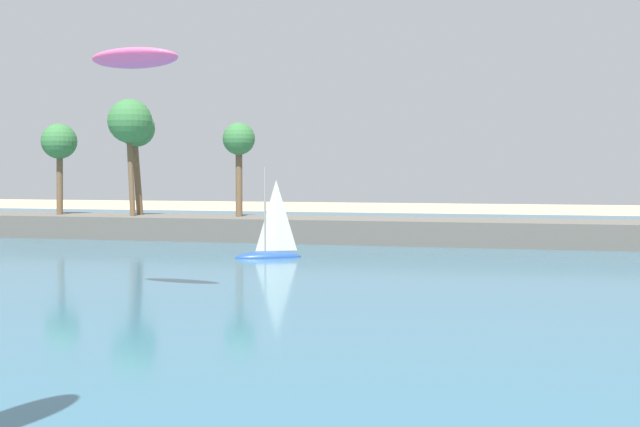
# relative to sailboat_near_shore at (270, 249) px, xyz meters

# --- Properties ---
(sea) EXTENTS (220.00, 89.75, 0.06)m
(sea) POSITION_rel_sailboat_near_shore_xyz_m (9.82, 6.99, -0.56)
(sea) COLOR #386B84
(sea) RESTS_ON ground
(palm_headland) EXTENTS (114.42, 6.47, 13.29)m
(palm_headland) POSITION_rel_sailboat_near_shore_xyz_m (5.52, 11.84, 2.40)
(palm_headland) COLOR #605B54
(palm_headland) RESTS_ON ground
(sailboat_near_shore) EXTENTS (4.18, 2.89, 5.89)m
(sailboat_near_shore) POSITION_rel_sailboat_near_shore_xyz_m (0.00, 0.00, 0.00)
(sailboat_near_shore) COLOR #234793
(sailboat_near_shore) RESTS_ON sea
(kite_aloft_low_near_shore) EXTENTS (4.32, 2.21, 1.05)m
(kite_aloft_low_near_shore) POSITION_rel_sailboat_near_shore_xyz_m (-0.73, -16.49, 9.34)
(kite_aloft_low_near_shore) COLOR #EA5693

